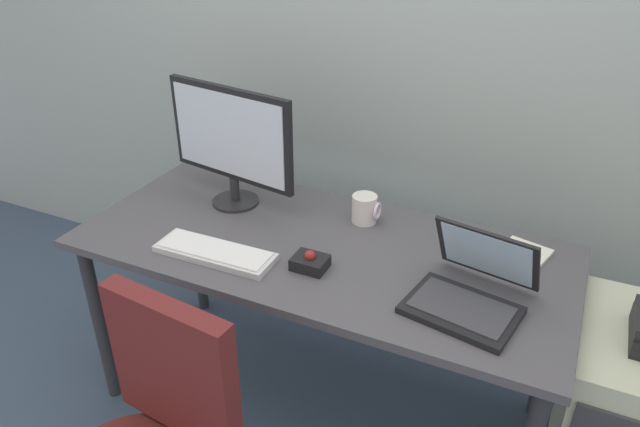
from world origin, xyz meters
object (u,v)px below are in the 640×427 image
(laptop, at_px, (471,289))
(trackball_mouse, at_px, (310,262))
(coffee_mug, at_px, (365,209))
(file_cabinet, at_px, (630,426))
(keyboard, at_px, (215,252))
(monitor_main, at_px, (231,140))
(paper_notepad, at_px, (520,257))

(laptop, height_order, trackball_mouse, laptop)
(coffee_mug, bearing_deg, file_cabinet, -10.69)
(trackball_mouse, bearing_deg, coffee_mug, 82.28)
(keyboard, relative_size, coffee_mug, 3.96)
(file_cabinet, height_order, trackball_mouse, trackball_mouse)
(monitor_main, height_order, trackball_mouse, monitor_main)
(file_cabinet, distance_m, keyboard, 1.43)
(monitor_main, height_order, laptop, monitor_main)
(coffee_mug, xyz_separation_m, paper_notepad, (0.55, -0.01, -0.05))
(file_cabinet, bearing_deg, monitor_main, 175.88)
(keyboard, height_order, coffee_mug, coffee_mug)
(keyboard, bearing_deg, paper_notepad, 24.33)
(paper_notepad, bearing_deg, file_cabinet, -22.17)
(file_cabinet, relative_size, trackball_mouse, 6.27)
(keyboard, bearing_deg, trackball_mouse, 12.53)
(keyboard, height_order, trackball_mouse, trackball_mouse)
(laptop, bearing_deg, trackball_mouse, -175.98)
(monitor_main, bearing_deg, coffee_mug, 8.73)
(keyboard, xyz_separation_m, paper_notepad, (0.92, 0.42, -0.01))
(trackball_mouse, relative_size, paper_notepad, 0.53)
(keyboard, relative_size, paper_notepad, 1.98)
(coffee_mug, height_order, paper_notepad, coffee_mug)
(laptop, relative_size, trackball_mouse, 3.38)
(file_cabinet, height_order, paper_notepad, paper_notepad)
(monitor_main, xyz_separation_m, paper_notepad, (1.06, 0.07, -0.26))
(file_cabinet, height_order, keyboard, keyboard)
(monitor_main, relative_size, trackball_mouse, 5.02)
(laptop, relative_size, paper_notepad, 1.79)
(file_cabinet, distance_m, monitor_main, 1.63)
(file_cabinet, bearing_deg, paper_notepad, 157.83)
(trackball_mouse, height_order, paper_notepad, trackball_mouse)
(laptop, distance_m, coffee_mug, 0.56)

